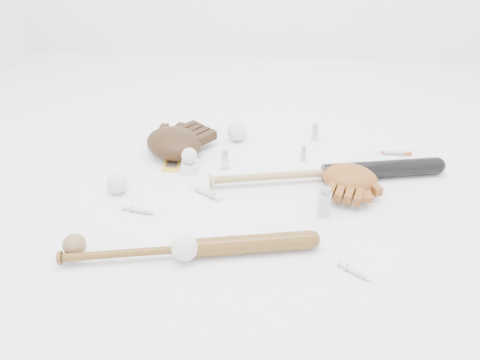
# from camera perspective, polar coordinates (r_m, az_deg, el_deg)

# --- Properties ---
(bat_dark) EXTENTS (0.91, 0.25, 0.07)m
(bat_dark) POSITION_cam_1_polar(r_m,az_deg,el_deg) (1.77, 10.42, 0.86)
(bat_dark) COLOR black
(bat_dark) RESTS_ON ground
(bat_wood) EXTENTS (0.79, 0.21, 0.06)m
(bat_wood) POSITION_cam_1_polar(r_m,az_deg,el_deg) (1.42, -6.39, -8.32)
(bat_wood) COLOR brown
(bat_wood) RESTS_ON ground
(glove_dark) EXTENTS (0.41, 0.41, 0.11)m
(glove_dark) POSITION_cam_1_polar(r_m,az_deg,el_deg) (1.92, -8.08, 4.53)
(glove_dark) COLOR black
(glove_dark) RESTS_ON ground
(glove_tan) EXTENTS (0.30, 0.30, 0.09)m
(glove_tan) POSITION_cam_1_polar(r_m,az_deg,el_deg) (1.74, 13.27, 0.20)
(glove_tan) COLOR brown
(glove_tan) RESTS_ON ground
(trading_card) EXTENTS (0.07, 0.10, 0.01)m
(trading_card) POSITION_cam_1_polar(r_m,az_deg,el_deg) (1.86, -8.35, 1.77)
(trading_card) COLOR gold
(trading_card) RESTS_ON ground
(pedestal) EXTENTS (0.07, 0.07, 0.04)m
(pedestal) POSITION_cam_1_polar(r_m,az_deg,el_deg) (1.82, -6.10, 1.63)
(pedestal) COLOR white
(pedestal) RESTS_ON ground
(baseball_on_pedestal) EXTENTS (0.06, 0.06, 0.06)m
(baseball_on_pedestal) POSITION_cam_1_polar(r_m,az_deg,el_deg) (1.79, -6.20, 2.96)
(baseball_on_pedestal) COLOR silver
(baseball_on_pedestal) RESTS_ON pedestal
(baseball_left) EXTENTS (0.07, 0.07, 0.07)m
(baseball_left) POSITION_cam_1_polar(r_m,az_deg,el_deg) (1.73, -14.75, -0.42)
(baseball_left) COLOR silver
(baseball_left) RESTS_ON ground
(baseball_upper) EXTENTS (0.08, 0.08, 0.08)m
(baseball_upper) POSITION_cam_1_polar(r_m,az_deg,el_deg) (2.01, -0.36, 5.89)
(baseball_upper) COLOR silver
(baseball_upper) RESTS_ON ground
(baseball_mid) EXTENTS (0.08, 0.08, 0.08)m
(baseball_mid) POSITION_cam_1_polar(r_m,az_deg,el_deg) (1.41, -6.75, -8.22)
(baseball_mid) COLOR silver
(baseball_mid) RESTS_ON ground
(baseball_aged) EXTENTS (0.07, 0.07, 0.07)m
(baseball_aged) POSITION_cam_1_polar(r_m,az_deg,el_deg) (1.50, -19.54, -7.48)
(baseball_aged) COLOR olive
(baseball_aged) RESTS_ON ground
(syringe_0) EXTENTS (0.16, 0.06, 0.02)m
(syringe_0) POSITION_cam_1_polar(r_m,az_deg,el_deg) (1.63, -12.04, -3.64)
(syringe_0) COLOR #ADBCC6
(syringe_0) RESTS_ON ground
(syringe_1) EXTENTS (0.15, 0.11, 0.02)m
(syringe_1) POSITION_cam_1_polar(r_m,az_deg,el_deg) (1.68, -4.27, -1.52)
(syringe_1) COLOR #ADBCC6
(syringe_1) RESTS_ON ground
(syringe_2) EXTENTS (0.10, 0.13, 0.02)m
(syringe_2) POSITION_cam_1_polar(r_m,az_deg,el_deg) (1.84, 10.72, 1.36)
(syringe_2) COLOR #ADBCC6
(syringe_2) RESTS_ON ground
(syringe_3) EXTENTS (0.13, 0.10, 0.02)m
(syringe_3) POSITION_cam_1_polar(r_m,az_deg,el_deg) (1.41, 14.03, -10.88)
(syringe_3) COLOR #ADBCC6
(syringe_3) RESTS_ON ground
(syringe_4) EXTENTS (0.17, 0.03, 0.02)m
(syringe_4) POSITION_cam_1_polar(r_m,az_deg,el_deg) (2.02, 18.20, 3.20)
(syringe_4) COLOR #ADBCC6
(syringe_4) RESTS_ON ground
(vial_0) EXTENTS (0.02, 0.02, 0.06)m
(vial_0) POSITION_cam_1_polar(r_m,az_deg,el_deg) (1.88, 7.74, 3.21)
(vial_0) COLOR silver
(vial_0) RESTS_ON ground
(vial_1) EXTENTS (0.03, 0.03, 0.07)m
(vial_1) POSITION_cam_1_polar(r_m,az_deg,el_deg) (2.04, 9.12, 5.77)
(vial_1) COLOR silver
(vial_1) RESTS_ON ground
(vial_2) EXTENTS (0.03, 0.03, 0.08)m
(vial_2) POSITION_cam_1_polar(r_m,az_deg,el_deg) (1.81, -1.84, 2.50)
(vial_2) COLOR silver
(vial_2) RESTS_ON ground
(vial_3) EXTENTS (0.04, 0.04, 0.11)m
(vial_3) POSITION_cam_1_polar(r_m,az_deg,el_deg) (1.58, 10.23, -2.61)
(vial_3) COLOR silver
(vial_3) RESTS_ON ground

